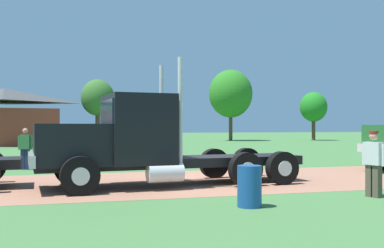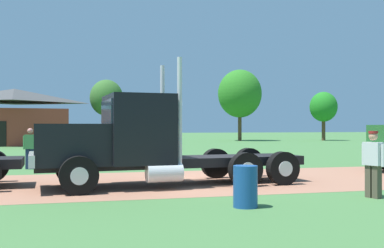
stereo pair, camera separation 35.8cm
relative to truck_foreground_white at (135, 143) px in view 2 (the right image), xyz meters
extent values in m
plane|color=#43723B|center=(2.37, 0.80, -1.27)|extent=(200.00, 200.00, 0.00)
cube|color=#A36C53|center=(2.37, 0.80, -1.27)|extent=(120.00, 6.47, 0.01)
cube|color=black|center=(1.24, 0.13, -0.57)|extent=(8.23, 2.29, 0.28)
cube|color=black|center=(-1.81, -0.15, 0.00)|extent=(2.19, 2.21, 1.15)
cube|color=silver|center=(-2.86, -0.25, -0.39)|extent=(0.36, 2.24, 0.32)
cube|color=black|center=(0.08, 0.02, 0.43)|extent=(2.00, 2.48, 2.00)
cube|color=#2D3D4C|center=(-0.83, -0.06, 0.83)|extent=(0.22, 1.94, 0.88)
cylinder|color=silver|center=(1.18, -0.80, 0.95)|extent=(0.14, 0.14, 3.05)
cylinder|color=silver|center=(1.01, 1.03, 0.95)|extent=(0.14, 0.14, 3.05)
cylinder|color=silver|center=(0.71, -0.94, -0.79)|extent=(1.04, 0.61, 0.52)
cylinder|color=black|center=(-1.60, -1.30, -0.76)|extent=(1.04, 0.39, 1.01)
cylinder|color=silver|center=(-1.59, -1.46, -0.76)|extent=(0.46, 0.08, 0.46)
cylinder|color=black|center=(-1.82, 1.01, -0.76)|extent=(1.04, 0.39, 1.01)
cylinder|color=silver|center=(-1.83, 1.17, -0.76)|extent=(0.46, 0.08, 0.46)
cylinder|color=black|center=(4.39, -0.75, -0.76)|extent=(1.04, 0.39, 1.01)
cylinder|color=silver|center=(4.41, -0.91, -0.76)|extent=(0.46, 0.08, 0.46)
cylinder|color=black|center=(4.18, 1.57, -0.76)|extent=(1.04, 0.39, 1.01)
cylinder|color=silver|center=(4.16, 1.73, -0.76)|extent=(0.46, 0.08, 0.46)
cylinder|color=black|center=(3.15, -0.86, -0.76)|extent=(1.04, 0.39, 1.01)
cylinder|color=silver|center=(3.16, -1.02, -0.76)|extent=(0.46, 0.08, 0.46)
cylinder|color=black|center=(2.93, 1.45, -0.76)|extent=(1.04, 0.39, 1.01)
cylinder|color=silver|center=(2.92, 1.61, -0.76)|extent=(0.46, 0.08, 0.46)
cube|color=silver|center=(9.21, 1.18, -0.34)|extent=(0.30, 2.18, 0.32)
cube|color=silver|center=(5.51, -3.53, -0.17)|extent=(0.38, 0.52, 0.57)
sphere|color=tan|center=(5.51, -3.53, 0.26)|extent=(0.22, 0.22, 0.22)
cylinder|color=maroon|center=(5.51, -3.53, 0.36)|extent=(0.23, 0.23, 0.06)
cube|color=brown|center=(5.54, -3.63, -0.86)|extent=(0.22, 0.21, 0.81)
cube|color=brown|center=(5.48, -3.44, -0.86)|extent=(0.22, 0.21, 0.81)
cylinder|color=silver|center=(5.59, -3.80, -0.20)|extent=(0.10, 0.10, 0.55)
cylinder|color=silver|center=(5.43, -3.26, -0.20)|extent=(0.10, 0.10, 0.55)
cube|color=#33723F|center=(-3.60, 6.37, -0.14)|extent=(0.43, 0.34, 0.59)
sphere|color=tan|center=(-3.60, 6.37, 0.31)|extent=(0.23, 0.23, 0.23)
cube|color=#1E284C|center=(-3.52, 6.35, -0.85)|extent=(0.20, 0.21, 0.84)
cube|color=#1E284C|center=(-3.68, 6.39, -0.85)|extent=(0.20, 0.21, 0.84)
cylinder|color=#33723F|center=(-3.36, 6.32, -0.17)|extent=(0.10, 0.10, 0.56)
cylinder|color=#33723F|center=(-3.84, 6.43, -0.17)|extent=(0.10, 0.10, 0.56)
cylinder|color=#19478C|center=(1.96, -3.98, -0.81)|extent=(0.54, 0.54, 0.92)
cube|color=#97382B|center=(-7.63, 31.30, 0.40)|extent=(9.98, 7.53, 3.34)
pyramid|color=#444444|center=(-7.63, 31.30, 3.35)|extent=(10.48, 7.91, 1.28)
cylinder|color=#513823|center=(0.85, 31.16, 0.36)|extent=(0.44, 0.44, 3.26)
ellipsoid|color=#356528|center=(0.85, 31.16, 3.27)|extent=(3.21, 3.21, 3.53)
cylinder|color=#513823|center=(17.04, 37.82, 0.52)|extent=(0.44, 0.44, 3.58)
ellipsoid|color=#2B7720|center=(17.04, 37.82, 4.42)|extent=(5.26, 5.26, 5.79)
cylinder|color=#513823|center=(27.34, 36.21, 0.13)|extent=(0.44, 0.44, 2.80)
ellipsoid|color=#207920|center=(27.34, 36.21, 2.87)|extent=(3.33, 3.33, 3.67)
camera|label=1|loc=(-1.89, -13.18, 0.52)|focal=41.97mm
camera|label=2|loc=(-1.54, -13.27, 0.52)|focal=41.97mm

